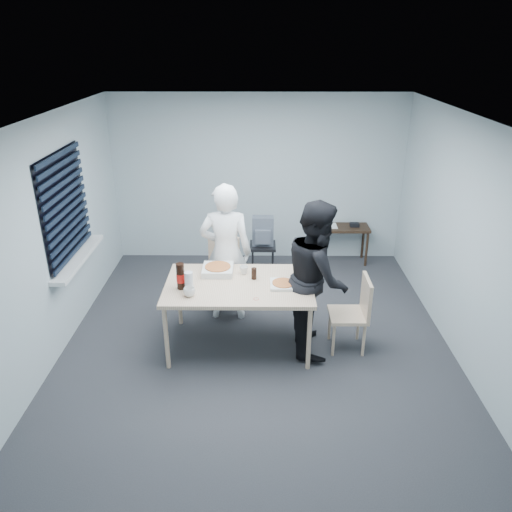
{
  "coord_description": "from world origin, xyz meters",
  "views": [
    {
      "loc": [
        0.03,
        -5.08,
        3.34
      ],
      "look_at": [
        -0.02,
        0.1,
        1.05
      ],
      "focal_mm": 35.0,
      "sensor_mm": 36.0,
      "label": 1
    }
  ],
  "objects_px": {
    "mug_b": "(244,270)",
    "soda_bottle": "(181,277)",
    "person_black": "(317,277)",
    "stool": "(263,251)",
    "dining_table": "(239,288)",
    "person_white": "(226,253)",
    "mug_a": "(189,292)",
    "backpack": "(263,232)",
    "chair_right": "(356,309)",
    "chair_far": "(224,266)",
    "side_table": "(340,231)"
  },
  "relations": [
    {
      "from": "backpack",
      "to": "dining_table",
      "type": "bearing_deg",
      "value": -117.42
    },
    {
      "from": "mug_b",
      "to": "side_table",
      "type": "bearing_deg",
      "value": 55.7
    },
    {
      "from": "person_black",
      "to": "mug_b",
      "type": "height_order",
      "value": "person_black"
    },
    {
      "from": "mug_a",
      "to": "soda_bottle",
      "type": "bearing_deg",
      "value": 123.19
    },
    {
      "from": "dining_table",
      "to": "chair_far",
      "type": "height_order",
      "value": "chair_far"
    },
    {
      "from": "stool",
      "to": "side_table",
      "type": "bearing_deg",
      "value": 25.17
    },
    {
      "from": "dining_table",
      "to": "chair_right",
      "type": "height_order",
      "value": "chair_right"
    },
    {
      "from": "person_black",
      "to": "side_table",
      "type": "relative_size",
      "value": 1.97
    },
    {
      "from": "chair_far",
      "to": "backpack",
      "type": "relative_size",
      "value": 2.05
    },
    {
      "from": "chair_right",
      "to": "person_white",
      "type": "bearing_deg",
      "value": 154.53
    },
    {
      "from": "person_white",
      "to": "mug_a",
      "type": "relative_size",
      "value": 14.39
    },
    {
      "from": "person_black",
      "to": "side_table",
      "type": "xyz_separation_m",
      "value": [
        0.63,
        2.38,
        -0.36
      ]
    },
    {
      "from": "stool",
      "to": "backpack",
      "type": "relative_size",
      "value": 1.21
    },
    {
      "from": "side_table",
      "to": "mug_b",
      "type": "xyz_separation_m",
      "value": [
        -1.45,
        -2.12,
        0.33
      ]
    },
    {
      "from": "backpack",
      "to": "stool",
      "type": "bearing_deg",
      "value": 71.35
    },
    {
      "from": "person_white",
      "to": "mug_a",
      "type": "xyz_separation_m",
      "value": [
        -0.33,
        -0.96,
        -0.03
      ]
    },
    {
      "from": "soda_bottle",
      "to": "backpack",
      "type": "bearing_deg",
      "value": 64.76
    },
    {
      "from": "dining_table",
      "to": "person_white",
      "type": "bearing_deg",
      "value": 105.51
    },
    {
      "from": "backpack",
      "to": "soda_bottle",
      "type": "height_order",
      "value": "soda_bottle"
    },
    {
      "from": "side_table",
      "to": "soda_bottle",
      "type": "relative_size",
      "value": 3.03
    },
    {
      "from": "mug_b",
      "to": "backpack",
      "type": "bearing_deg",
      "value": 81.61
    },
    {
      "from": "chair_far",
      "to": "stool",
      "type": "relative_size",
      "value": 1.69
    },
    {
      "from": "mug_b",
      "to": "soda_bottle",
      "type": "height_order",
      "value": "soda_bottle"
    },
    {
      "from": "mug_b",
      "to": "soda_bottle",
      "type": "xyz_separation_m",
      "value": [
        -0.68,
        -0.38,
        0.1
      ]
    },
    {
      "from": "dining_table",
      "to": "mug_b",
      "type": "xyz_separation_m",
      "value": [
        0.05,
        0.26,
        0.11
      ]
    },
    {
      "from": "side_table",
      "to": "mug_b",
      "type": "distance_m",
      "value": 2.59
    },
    {
      "from": "stool",
      "to": "backpack",
      "type": "bearing_deg",
      "value": -90.0
    },
    {
      "from": "stool",
      "to": "mug_a",
      "type": "relative_size",
      "value": 4.28
    },
    {
      "from": "mug_b",
      "to": "stool",
      "type": "bearing_deg",
      "value": 81.68
    },
    {
      "from": "chair_far",
      "to": "backpack",
      "type": "bearing_deg",
      "value": 54.07
    },
    {
      "from": "dining_table",
      "to": "mug_a",
      "type": "distance_m",
      "value": 0.6
    },
    {
      "from": "chair_right",
      "to": "person_white",
      "type": "height_order",
      "value": "person_white"
    },
    {
      "from": "mug_a",
      "to": "mug_b",
      "type": "height_order",
      "value": "mug_a"
    },
    {
      "from": "dining_table",
      "to": "soda_bottle",
      "type": "relative_size",
      "value": 5.54
    },
    {
      "from": "dining_table",
      "to": "person_white",
      "type": "xyz_separation_m",
      "value": [
        -0.19,
        0.67,
        0.14
      ]
    },
    {
      "from": "person_black",
      "to": "mug_b",
      "type": "relative_size",
      "value": 17.7
    },
    {
      "from": "chair_far",
      "to": "chair_right",
      "type": "bearing_deg",
      "value": -35.49
    },
    {
      "from": "stool",
      "to": "dining_table",
      "type": "bearing_deg",
      "value": -98.71
    },
    {
      "from": "side_table",
      "to": "soda_bottle",
      "type": "distance_m",
      "value": 3.31
    },
    {
      "from": "chair_far",
      "to": "soda_bottle",
      "type": "xyz_separation_m",
      "value": [
        -0.38,
        -1.19,
        0.43
      ]
    },
    {
      "from": "chair_right",
      "to": "mug_b",
      "type": "xyz_separation_m",
      "value": [
        -1.27,
        0.31,
        0.34
      ]
    },
    {
      "from": "person_black",
      "to": "mug_b",
      "type": "distance_m",
      "value": 0.86
    },
    {
      "from": "backpack",
      "to": "mug_a",
      "type": "bearing_deg",
      "value": -129.38
    },
    {
      "from": "chair_far",
      "to": "mug_a",
      "type": "height_order",
      "value": "mug_a"
    },
    {
      "from": "person_white",
      "to": "person_black",
      "type": "distance_m",
      "value": 1.25
    },
    {
      "from": "side_table",
      "to": "backpack",
      "type": "relative_size",
      "value": 2.07
    },
    {
      "from": "person_white",
      "to": "stool",
      "type": "relative_size",
      "value": 3.36
    },
    {
      "from": "dining_table",
      "to": "person_black",
      "type": "bearing_deg",
      "value": -0.34
    },
    {
      "from": "person_black",
      "to": "backpack",
      "type": "xyz_separation_m",
      "value": [
        -0.59,
        1.8,
        -0.15
      ]
    },
    {
      "from": "dining_table",
      "to": "soda_bottle",
      "type": "distance_m",
      "value": 0.67
    }
  ]
}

